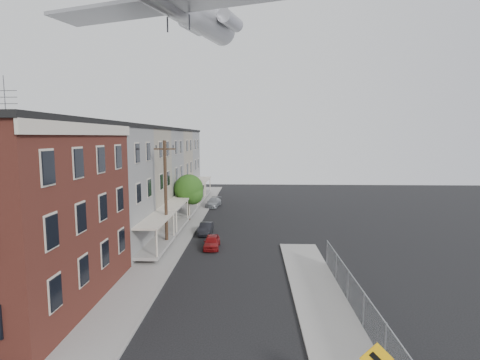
# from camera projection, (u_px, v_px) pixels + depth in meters

# --- Properties ---
(sidewalk_left) EXTENTS (3.00, 62.00, 0.12)m
(sidewalk_left) POSITION_uv_depth(u_px,v_px,m) (182.00, 229.00, 37.45)
(sidewalk_left) COLOR gray
(sidewalk_left) RESTS_ON ground
(sidewalk_right) EXTENTS (3.00, 26.00, 0.12)m
(sidewalk_right) POSITION_uv_depth(u_px,v_px,m) (328.00, 318.00, 19.21)
(sidewalk_right) COLOR gray
(sidewalk_right) RESTS_ON ground
(curb_left) EXTENTS (0.15, 62.00, 0.14)m
(curb_left) POSITION_uv_depth(u_px,v_px,m) (196.00, 229.00, 37.40)
(curb_left) COLOR gray
(curb_left) RESTS_ON ground
(curb_right) EXTENTS (0.15, 26.00, 0.14)m
(curb_right) POSITION_uv_depth(u_px,v_px,m) (300.00, 317.00, 19.26)
(curb_right) COLOR gray
(curb_right) RESTS_ON ground
(corner_building) EXTENTS (10.31, 12.30, 12.15)m
(corner_building) POSITION_uv_depth(u_px,v_px,m) (1.00, 214.00, 20.21)
(corner_building) COLOR #361611
(corner_building) RESTS_ON ground
(row_house_a) EXTENTS (11.98, 7.00, 10.30)m
(row_house_a) POSITION_uv_depth(u_px,v_px,m) (82.00, 190.00, 29.64)
(row_house_a) COLOR #61615F
(row_house_a) RESTS_ON ground
(row_house_b) EXTENTS (11.98, 7.00, 10.30)m
(row_house_b) POSITION_uv_depth(u_px,v_px,m) (114.00, 179.00, 36.59)
(row_house_b) COLOR #72665A
(row_house_b) RESTS_ON ground
(row_house_c) EXTENTS (11.98, 7.00, 10.30)m
(row_house_c) POSITION_uv_depth(u_px,v_px,m) (136.00, 173.00, 43.54)
(row_house_c) COLOR #61615F
(row_house_c) RESTS_ON ground
(row_house_d) EXTENTS (11.98, 7.00, 10.30)m
(row_house_d) POSITION_uv_depth(u_px,v_px,m) (152.00, 168.00, 50.48)
(row_house_d) COLOR #72665A
(row_house_d) RESTS_ON ground
(row_house_e) EXTENTS (11.98, 7.00, 10.30)m
(row_house_e) POSITION_uv_depth(u_px,v_px,m) (164.00, 164.00, 57.43)
(row_house_e) COLOR #61615F
(row_house_e) RESTS_ON ground
(chainlink_fence) EXTENTS (0.06, 18.06, 1.90)m
(chainlink_fence) POSITION_uv_depth(u_px,v_px,m) (364.00, 310.00, 18.06)
(chainlink_fence) COLOR gray
(chainlink_fence) RESTS_ON ground
(utility_pole) EXTENTS (1.80, 0.26, 9.00)m
(utility_pole) POSITION_uv_depth(u_px,v_px,m) (166.00, 193.00, 30.96)
(utility_pole) COLOR black
(utility_pole) RESTS_ON ground
(street_tree) EXTENTS (3.22, 3.20, 5.20)m
(street_tree) POSITION_uv_depth(u_px,v_px,m) (190.00, 190.00, 40.95)
(street_tree) COLOR black
(street_tree) RESTS_ON ground
(car_near) EXTENTS (1.36, 3.22, 1.09)m
(car_near) POSITION_uv_depth(u_px,v_px,m) (212.00, 242.00, 31.31)
(car_near) COLOR maroon
(car_near) RESTS_ON ground
(car_mid) EXTENTS (1.18, 3.31, 1.09)m
(car_mid) POSITION_uv_depth(u_px,v_px,m) (206.00, 229.00, 35.81)
(car_mid) COLOR black
(car_mid) RESTS_ON ground
(car_far) EXTENTS (2.08, 4.10, 1.14)m
(car_far) POSITION_uv_depth(u_px,v_px,m) (213.00, 202.00, 49.74)
(car_far) COLOR gray
(car_far) RESTS_ON ground
(airplane) EXTENTS (22.59, 25.86, 7.50)m
(airplane) POSITION_uv_depth(u_px,v_px,m) (176.00, 1.00, 33.18)
(airplane) COLOR #BBBBBF
(airplane) RESTS_ON ground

